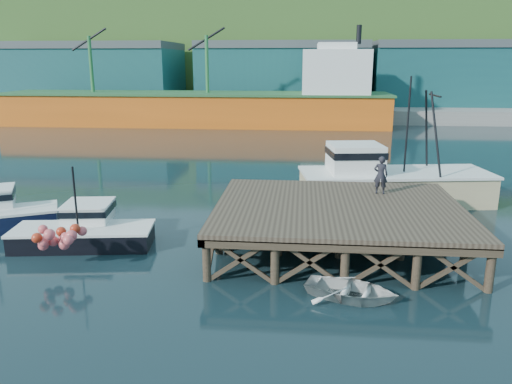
# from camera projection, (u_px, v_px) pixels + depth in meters

# --- Properties ---
(ground) EXTENTS (300.00, 300.00, 0.00)m
(ground) POSITION_uv_depth(u_px,v_px,m) (228.00, 242.00, 25.51)
(ground) COLOR black
(ground) RESTS_ON ground
(wharf) EXTENTS (12.00, 10.00, 2.62)m
(wharf) POSITION_uv_depth(u_px,v_px,m) (338.00, 210.00, 24.34)
(wharf) COLOR brown
(wharf) RESTS_ON ground
(far_quay) EXTENTS (160.00, 40.00, 2.00)m
(far_quay) POSITION_uv_depth(u_px,v_px,m) (283.00, 106.00, 92.68)
(far_quay) COLOR gray
(far_quay) RESTS_ON ground
(warehouse_left) EXTENTS (32.00, 16.00, 9.00)m
(warehouse_left) POSITION_uv_depth(u_px,v_px,m) (88.00, 76.00, 89.60)
(warehouse_left) COLOR #1A5858
(warehouse_left) RESTS_ON far_quay
(warehouse_mid) EXTENTS (28.00, 16.00, 9.00)m
(warehouse_mid) POSITION_uv_depth(u_px,v_px,m) (282.00, 76.00, 86.47)
(warehouse_mid) COLOR #1A5858
(warehouse_mid) RESTS_ON far_quay
(warehouse_right) EXTENTS (30.00, 16.00, 9.00)m
(warehouse_right) POSITION_uv_depth(u_px,v_px,m) (461.00, 77.00, 83.78)
(warehouse_right) COLOR #1A5858
(warehouse_right) RESTS_ON far_quay
(cargo_ship) EXTENTS (55.50, 10.00, 13.75)m
(cargo_ship) POSITION_uv_depth(u_px,v_px,m) (218.00, 102.00, 71.66)
(cargo_ship) COLOR orange
(cargo_ship) RESTS_ON ground
(hillside) EXTENTS (220.00, 50.00, 22.00)m
(hillside) POSITION_uv_depth(u_px,v_px,m) (289.00, 53.00, 119.04)
(hillside) COLOR #2D511E
(hillside) RESTS_ON ground
(boat_black) EXTENTS (7.08, 5.90, 4.21)m
(boat_black) POSITION_uv_depth(u_px,v_px,m) (85.00, 230.00, 24.98)
(boat_black) COLOR black
(boat_black) RESTS_ON ground
(trawler) EXTENTS (12.57, 6.02, 8.09)m
(trawler) POSITION_uv_depth(u_px,v_px,m) (391.00, 178.00, 32.29)
(trawler) COLOR #D3BC88
(trawler) RESTS_ON ground
(dinghy) EXTENTS (4.20, 3.54, 0.74)m
(dinghy) POSITION_uv_depth(u_px,v_px,m) (351.00, 290.00, 19.32)
(dinghy) COLOR silver
(dinghy) RESTS_ON ground
(dockworker) EXTENTS (0.80, 0.59, 2.02)m
(dockworker) POSITION_uv_depth(u_px,v_px,m) (381.00, 175.00, 26.34)
(dockworker) COLOR black
(dockworker) RESTS_ON wharf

